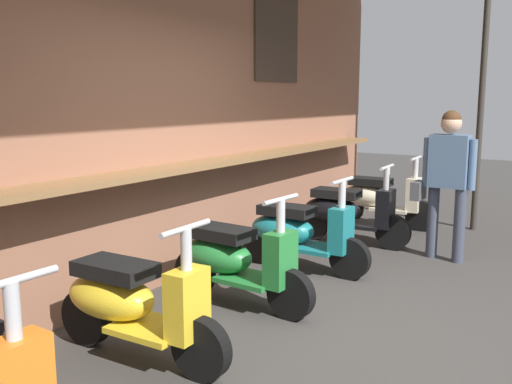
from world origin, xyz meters
TOP-DOWN VIEW (x-y plane):
  - ground_plane at (0.00, 0.00)m, footprint 26.43×26.43m
  - market_stall_facade at (-0.01, 1.88)m, footprint 9.44×2.32m
  - scooter_yellow at (-1.19, 1.08)m, footprint 0.46×1.40m
  - scooter_green at (0.00, 1.08)m, footprint 0.48×1.40m
  - scooter_teal at (1.15, 1.08)m, footprint 0.46×1.40m
  - scooter_black at (2.38, 1.08)m, footprint 0.48×1.40m
  - scooter_cream at (3.50, 1.08)m, footprint 0.46×1.40m
  - shopper_with_handbag at (2.32, -0.08)m, footprint 0.26×0.64m

SIDE VIEW (x-z plane):
  - ground_plane at x=0.00m, z-range 0.00..0.00m
  - scooter_yellow at x=-1.19m, z-range -0.10..0.87m
  - scooter_green at x=0.00m, z-range -0.10..0.87m
  - scooter_teal at x=1.15m, z-range -0.10..0.87m
  - scooter_black at x=2.38m, z-range -0.10..0.87m
  - scooter_cream at x=3.50m, z-range -0.10..0.87m
  - shopper_with_handbag at x=2.32m, z-range 0.16..1.76m
  - market_stall_facade at x=-0.01m, z-range 0.18..3.99m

